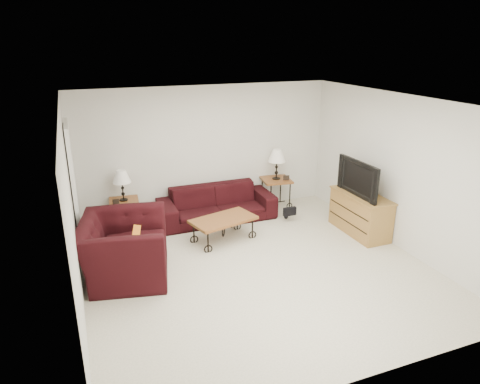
% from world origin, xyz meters
% --- Properties ---
extents(ground, '(5.00, 5.00, 0.00)m').
position_xyz_m(ground, '(0.00, 0.00, 0.00)').
color(ground, beige).
rests_on(ground, ground).
extents(wall_back, '(5.00, 0.02, 2.50)m').
position_xyz_m(wall_back, '(0.00, 2.50, 1.25)').
color(wall_back, silver).
rests_on(wall_back, ground).
extents(wall_front, '(5.00, 0.02, 2.50)m').
position_xyz_m(wall_front, '(0.00, -2.50, 1.25)').
color(wall_front, silver).
rests_on(wall_front, ground).
extents(wall_left, '(0.02, 5.00, 2.50)m').
position_xyz_m(wall_left, '(-2.50, 0.00, 1.25)').
color(wall_left, silver).
rests_on(wall_left, ground).
extents(wall_right, '(0.02, 5.00, 2.50)m').
position_xyz_m(wall_right, '(2.50, 0.00, 1.25)').
color(wall_right, silver).
rests_on(wall_right, ground).
extents(ceiling, '(5.00, 5.00, 0.00)m').
position_xyz_m(ceiling, '(0.00, 0.00, 2.50)').
color(ceiling, white).
rests_on(ceiling, wall_back).
extents(doorway, '(0.08, 0.94, 2.04)m').
position_xyz_m(doorway, '(-2.47, 1.65, 1.02)').
color(doorway, black).
rests_on(doorway, ground).
extents(sofa, '(2.20, 0.86, 0.64)m').
position_xyz_m(sofa, '(0.04, 2.02, 0.32)').
color(sofa, black).
rests_on(sofa, ground).
extents(side_table_left, '(0.56, 0.56, 0.56)m').
position_xyz_m(side_table_left, '(-1.66, 2.20, 0.28)').
color(side_table_left, brown).
rests_on(side_table_left, ground).
extents(side_table_right, '(0.63, 0.63, 0.61)m').
position_xyz_m(side_table_right, '(1.38, 2.20, 0.31)').
color(side_table_right, brown).
rests_on(side_table_right, ground).
extents(lamp_left, '(0.35, 0.35, 0.56)m').
position_xyz_m(lamp_left, '(-1.66, 2.20, 0.84)').
color(lamp_left, black).
rests_on(lamp_left, side_table_left).
extents(lamp_right, '(0.39, 0.39, 0.61)m').
position_xyz_m(lamp_right, '(1.38, 2.20, 0.92)').
color(lamp_right, black).
rests_on(lamp_right, side_table_right).
extents(photo_frame_left, '(0.11, 0.02, 0.09)m').
position_xyz_m(photo_frame_left, '(-1.81, 2.05, 0.61)').
color(photo_frame_left, black).
rests_on(photo_frame_left, side_table_left).
extents(photo_frame_right, '(0.12, 0.06, 0.10)m').
position_xyz_m(photo_frame_right, '(1.53, 2.05, 0.66)').
color(photo_frame_right, black).
rests_on(photo_frame_right, side_table_right).
extents(coffee_table, '(1.21, 0.85, 0.41)m').
position_xyz_m(coffee_table, '(-0.15, 1.10, 0.20)').
color(coffee_table, brown).
rests_on(coffee_table, ground).
extents(armchair, '(1.45, 1.58, 0.88)m').
position_xyz_m(armchair, '(-1.88, 0.51, 0.44)').
color(armchair, black).
rests_on(armchair, ground).
extents(throw_pillow, '(0.19, 0.41, 0.40)m').
position_xyz_m(throw_pillow, '(-1.73, 0.46, 0.52)').
color(throw_pillow, orange).
rests_on(throw_pillow, armchair).
extents(tv_stand, '(0.50, 1.20, 0.72)m').
position_xyz_m(tv_stand, '(2.23, 0.53, 0.36)').
color(tv_stand, '#A17A3B').
rests_on(tv_stand, ground).
extents(television, '(0.14, 1.08, 0.62)m').
position_xyz_m(television, '(2.21, 0.53, 1.03)').
color(television, black).
rests_on(television, tv_stand).
extents(backpack, '(0.44, 0.37, 0.50)m').
position_xyz_m(backpack, '(1.29, 1.55, 0.25)').
color(backpack, black).
rests_on(backpack, ground).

